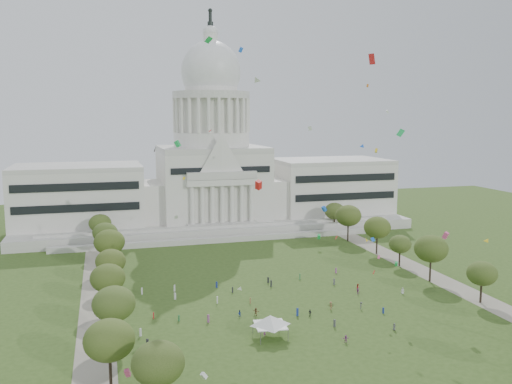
% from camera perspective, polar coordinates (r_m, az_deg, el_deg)
% --- Properties ---
extents(ground, '(400.00, 400.00, 0.00)m').
position_cam_1_polar(ground, '(131.11, 5.55, -13.12)').
color(ground, '#334C1A').
rests_on(ground, ground).
extents(capitol, '(160.00, 64.50, 91.30)m').
position_cam_1_polar(capitol, '(233.07, -4.63, 1.83)').
color(capitol, '#B7B3AB').
rests_on(capitol, ground).
extents(path_left, '(8.00, 160.00, 0.04)m').
position_cam_1_polar(path_left, '(151.23, -16.43, -10.50)').
color(path_left, gray).
rests_on(path_left, ground).
extents(path_right, '(8.00, 160.00, 0.04)m').
position_cam_1_polar(path_right, '(177.65, 16.59, -7.74)').
color(path_right, gray).
rests_on(path_right, ground).
extents(row_tree_l_0, '(8.85, 8.85, 12.59)m').
position_cam_1_polar(row_tree_l_0, '(99.60, -15.19, -14.83)').
color(row_tree_l_0, black).
rests_on(row_tree_l_0, ground).
extents(row_tree_l_1, '(8.86, 8.86, 12.59)m').
position_cam_1_polar(row_tree_l_1, '(117.11, -14.74, -11.30)').
color(row_tree_l_1, black).
rests_on(row_tree_l_1, ground).
extents(row_tree_r_1, '(7.58, 7.58, 10.78)m').
position_cam_1_polar(row_tree_r_1, '(149.85, 22.70, -7.92)').
color(row_tree_r_1, black).
rests_on(row_tree_r_1, ground).
extents(row_tree_l_2, '(8.42, 8.42, 11.97)m').
position_cam_1_polar(row_tree_l_2, '(136.56, -15.34, -8.73)').
color(row_tree_l_2, black).
rests_on(row_tree_l_2, ground).
extents(row_tree_r_2, '(9.55, 9.55, 13.58)m').
position_cam_1_polar(row_tree_r_2, '(163.07, 17.96, -5.70)').
color(row_tree_r_2, black).
rests_on(row_tree_r_2, ground).
extents(row_tree_l_3, '(8.12, 8.12, 11.55)m').
position_cam_1_polar(row_tree_l_3, '(152.65, -15.06, -7.07)').
color(row_tree_l_3, black).
rests_on(row_tree_l_3, ground).
extents(row_tree_r_3, '(7.01, 7.01, 9.98)m').
position_cam_1_polar(row_tree_r_3, '(177.75, 14.92, -5.32)').
color(row_tree_r_3, black).
rests_on(row_tree_r_3, ground).
extents(row_tree_l_4, '(9.29, 9.29, 13.21)m').
position_cam_1_polar(row_tree_l_4, '(170.34, -15.18, -5.10)').
color(row_tree_l_4, black).
rests_on(row_tree_l_4, ground).
extents(row_tree_r_4, '(9.19, 9.19, 13.06)m').
position_cam_1_polar(row_tree_r_4, '(190.63, 12.65, -3.67)').
color(row_tree_r_4, black).
rests_on(row_tree_r_4, ground).
extents(row_tree_l_5, '(8.33, 8.33, 11.85)m').
position_cam_1_polar(row_tree_l_5, '(188.71, -15.60, -4.16)').
color(row_tree_l_5, black).
rests_on(row_tree_l_5, ground).
extents(row_tree_r_5, '(9.82, 9.82, 13.96)m').
position_cam_1_polar(row_tree_r_5, '(207.54, 9.69, -2.47)').
color(row_tree_r_5, black).
rests_on(row_tree_r_5, ground).
extents(row_tree_l_6, '(8.19, 8.19, 11.64)m').
position_cam_1_polar(row_tree_l_6, '(206.52, -16.10, -3.19)').
color(row_tree_l_6, black).
rests_on(row_tree_l_6, ground).
extents(row_tree_r_6, '(8.42, 8.42, 11.97)m').
position_cam_1_polar(row_tree_r_6, '(224.82, 8.28, -2.00)').
color(row_tree_r_6, black).
rests_on(row_tree_r_6, ground).
extents(near_tree_0, '(8.47, 8.47, 12.04)m').
position_cam_1_polar(near_tree_0, '(90.61, -10.27, -17.32)').
color(near_tree_0, black).
rests_on(near_tree_0, ground).
extents(event_tent, '(9.97, 9.97, 5.07)m').
position_cam_1_polar(event_tent, '(118.91, 1.51, -13.31)').
color(event_tent, '#4C4C4C').
rests_on(event_tent, ground).
extents(person_0, '(1.04, 0.95, 1.78)m').
position_cam_1_polar(person_0, '(152.06, 15.17, -10.01)').
color(person_0, silver).
rests_on(person_0, ground).
extents(person_2, '(1.05, 1.13, 1.99)m').
position_cam_1_polar(person_2, '(151.96, 10.68, -9.83)').
color(person_2, '#B21E1E').
rests_on(person_2, ground).
extents(person_3, '(0.88, 1.37, 1.96)m').
position_cam_1_polar(person_3, '(137.20, 7.87, -11.75)').
color(person_3, olive).
rests_on(person_3, ground).
extents(person_4, '(0.86, 1.12, 1.69)m').
position_cam_1_polar(person_4, '(132.24, 5.70, -12.54)').
color(person_4, '#26262B').
rests_on(person_4, ground).
extents(person_5, '(1.72, 1.72, 1.88)m').
position_cam_1_polar(person_5, '(132.06, -0.02, -12.49)').
color(person_5, olive).
rests_on(person_5, ground).
extents(person_6, '(0.87, 0.96, 1.64)m').
position_cam_1_polar(person_6, '(127.42, 14.35, -13.58)').
color(person_6, '#4C4C51').
rests_on(person_6, ground).
extents(person_7, '(0.82, 0.74, 1.82)m').
position_cam_1_polar(person_7, '(120.42, 0.90, -14.58)').
color(person_7, '#994C8C').
rests_on(person_7, ground).
extents(person_8, '(0.84, 0.57, 1.62)m').
position_cam_1_polar(person_8, '(131.35, -1.75, -12.67)').
color(person_8, navy).
rests_on(person_8, ground).
extents(person_9, '(1.08, 1.30, 1.79)m').
position_cam_1_polar(person_9, '(138.57, 11.00, -11.65)').
color(person_9, '#4C4C51').
rests_on(person_9, ground).
extents(person_10, '(0.71, 1.12, 1.79)m').
position_cam_1_polar(person_10, '(149.36, 10.68, -10.19)').
color(person_10, '#994C8C').
rests_on(person_10, ground).
extents(person_11, '(1.60, 0.86, 1.64)m').
position_cam_1_polar(person_11, '(119.12, 9.43, -15.00)').
color(person_11, '#994C8C').
rests_on(person_11, ground).
extents(distant_crowd, '(64.09, 39.34, 1.91)m').
position_cam_1_polar(distant_crowd, '(140.53, -2.22, -11.24)').
color(distant_crowd, silver).
rests_on(distant_crowd, ground).
extents(kite_swarm, '(79.95, 98.41, 65.24)m').
position_cam_1_polar(kite_swarm, '(136.10, 4.36, -0.49)').
color(kite_swarm, orange).
rests_on(kite_swarm, ground).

